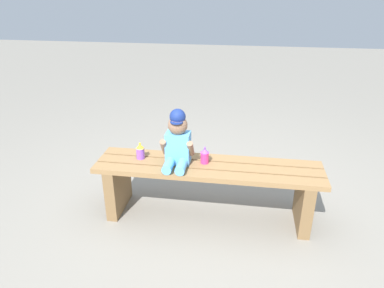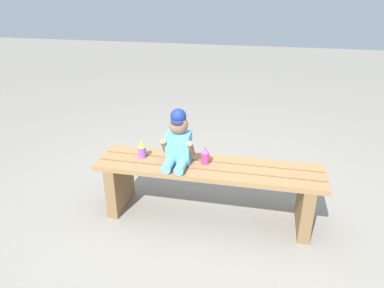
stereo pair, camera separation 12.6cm
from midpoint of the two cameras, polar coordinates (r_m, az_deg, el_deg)
The scene contains 5 objects.
ground_plane at distance 2.77m, azimuth 3.81°, elevation -11.37°, with size 16.00×16.00×0.00m, color gray.
park_bench at distance 2.61m, azimuth 3.99°, elevation -6.08°, with size 1.62×0.37×0.43m.
child_figure at distance 2.49m, azimuth -0.79°, elevation 0.54°, with size 0.23×0.27×0.40m.
sippy_cup_left at distance 2.65m, azimuth -6.67°, elevation -0.96°, with size 0.06×0.06×0.12m.
sippy_cup_right at distance 2.54m, azimuth 3.56°, elevation -1.92°, with size 0.06×0.06×0.12m.
Camera 2 is at (0.35, -2.21, 1.62)m, focal length 33.35 mm.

